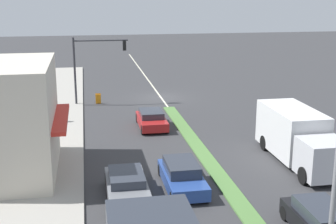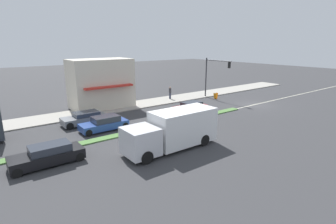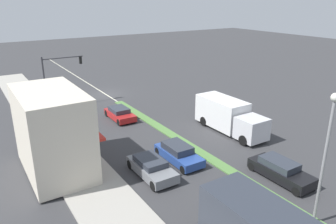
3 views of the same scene
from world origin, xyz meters
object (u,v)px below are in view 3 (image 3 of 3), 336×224
street_lamp (327,144)px  warning_aframe_sign (64,101)px  suv_black (280,170)px  hatchback_red (120,114)px  pedestrian (43,115)px  delivery_truck (228,116)px  suv_grey (152,167)px  coupe_blue (178,153)px  traffic_signal_main (57,72)px

street_lamp → warning_aframe_sign: bearing=-78.8°
suv_black → hatchback_red: 17.10m
pedestrian → suv_black: 22.02m
street_lamp → delivery_truck: 13.88m
warning_aframe_sign → hatchback_red: 8.70m
street_lamp → suv_grey: size_ratio=1.73×
pedestrian → delivery_truck: size_ratio=0.23×
coupe_blue → pedestrian: bearing=-61.8°
warning_aframe_sign → suv_black: suv_black is taller
street_lamp → suv_black: street_lamp is taller
hatchback_red → pedestrian: bearing=-18.6°
suv_black → hatchback_red: bearing=-75.1°
traffic_signal_main → street_lamp: bearing=102.2°
suv_black → coupe_blue: suv_black is taller
delivery_truck → hatchback_red: 10.91m
pedestrian → suv_grey: (-4.15, 13.77, -0.41)m
warning_aframe_sign → coupe_blue: coupe_blue is taller
street_lamp → pedestrian: bearing=-68.3°
traffic_signal_main → delivery_truck: 19.55m
delivery_truck → hatchback_red: delivery_truck is taller
delivery_truck → suv_grey: bearing=18.2°
suv_black → coupe_blue: bearing=-53.3°
pedestrian → delivery_truck: bearing=143.5°
suv_black → suv_grey: suv_black is taller
street_lamp → coupe_blue: bearing=-77.6°
street_lamp → hatchback_red: street_lamp is taller
suv_black → suv_grey: 8.82m
pedestrian → hatchback_red: pedestrian is taller
delivery_truck → suv_black: size_ratio=1.65×
pedestrian → coupe_blue: size_ratio=0.40×
suv_black → suv_grey: (7.20, -5.10, -0.03)m
pedestrian → warning_aframe_sign: 6.63m
delivery_truck → coupe_blue: bearing=19.0°
traffic_signal_main → coupe_blue: size_ratio=1.30×
hatchback_red → suv_grey: bearing=76.2°
delivery_truck → street_lamp: bearing=68.2°
suv_black → hatchback_red: size_ratio=1.15×
coupe_blue → hatchback_red: size_ratio=1.08×
warning_aframe_sign → hatchback_red: bearing=113.7°
delivery_truck → suv_grey: size_ratio=1.76×
suv_black → coupe_blue: 7.37m
warning_aframe_sign → suv_grey: 19.41m
street_lamp → coupe_blue: size_ratio=1.71×
hatchback_red → traffic_signal_main: bearing=-63.1°
traffic_signal_main → suv_grey: (-1.12, 19.18, -3.28)m
hatchback_red → delivery_truck: bearing=131.5°
pedestrian → hatchback_red: size_ratio=0.43×
traffic_signal_main → suv_grey: 19.49m
delivery_truck → suv_grey: delivery_truck is taller
street_lamp → pedestrian: (9.15, -23.00, -3.75)m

